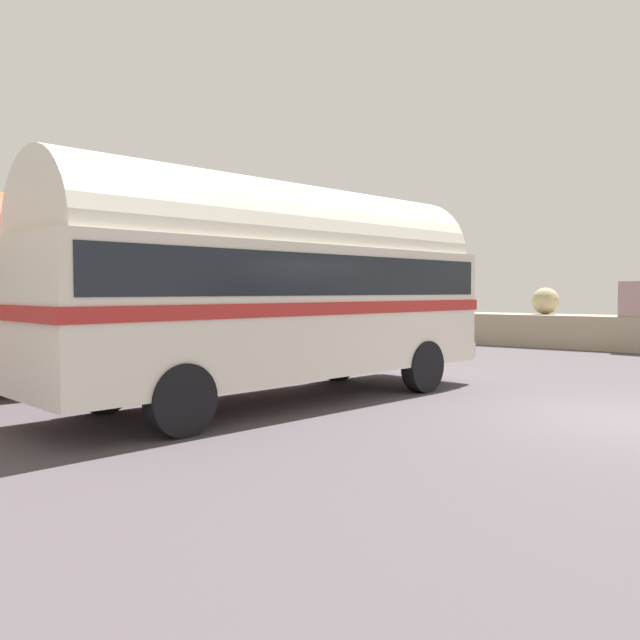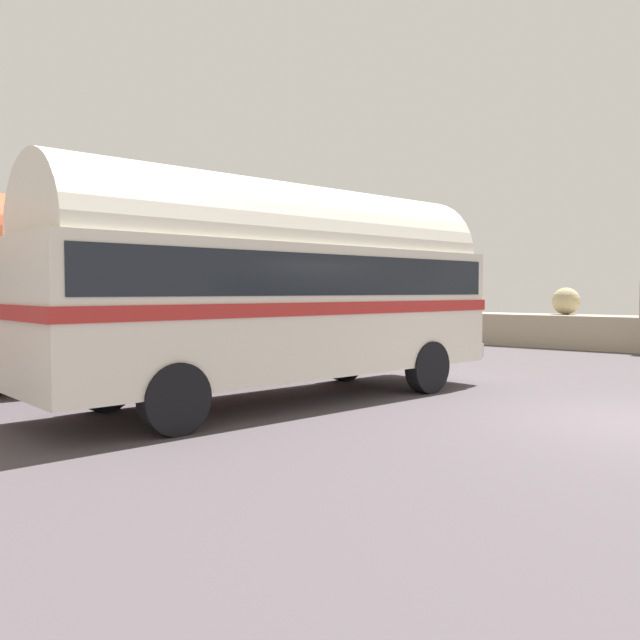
# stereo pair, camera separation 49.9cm
# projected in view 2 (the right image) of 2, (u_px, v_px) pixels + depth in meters

# --- Properties ---
(vintage_coach) EXTENTS (3.72, 8.85, 3.70)m
(vintage_coach) POSITION_uv_depth(u_px,v_px,m) (279.00, 282.00, 10.88)
(vintage_coach) COLOR black
(vintage_coach) RESTS_ON ground
(second_coach) EXTENTS (4.62, 8.91, 3.70)m
(second_coach) POSITION_uv_depth(u_px,v_px,m) (94.00, 284.00, 13.13)
(second_coach) COLOR black
(second_coach) RESTS_ON ground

